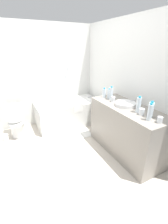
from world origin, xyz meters
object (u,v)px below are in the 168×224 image
object	(u,v)px
toilet	(16,122)
water_bottle_1	(104,93)
water_bottle_5	(111,94)
drinking_glass_2	(113,99)
bathtub	(68,112)
water_bottle_4	(109,94)
drinking_glass_1	(142,112)
sink_basin	(125,104)
water_bottle_3	(139,105)
water_bottle_0	(150,112)
bath_mat	(77,134)
sink_faucet	(134,102)
drinking_glass_0	(160,120)
water_bottle_2	(151,110)
toilet_paper_roll	(6,138)

from	to	relation	value
toilet	water_bottle_1	world-z (taller)	water_bottle_1
water_bottle_5	drinking_glass_2	world-z (taller)	water_bottle_5
bathtub	water_bottle_4	size ratio (longest dim) A/B	7.58
drinking_glass_1	water_bottle_5	bearing A→B (deg)	89.60
sink_basin	drinking_glass_1	distance (m)	0.40
water_bottle_1	water_bottle_3	bearing A→B (deg)	-86.53
water_bottle_0	bath_mat	bearing A→B (deg)	107.29
water_bottle_0	water_bottle_4	distance (m)	1.02
sink_faucet	drinking_glass_1	bearing A→B (deg)	-121.74
water_bottle_3	water_bottle_4	bearing A→B (deg)	89.48
bathtub	water_bottle_5	world-z (taller)	bathtub
bathtub	water_bottle_5	xyz separation A→B (m)	(0.45, -1.08, 0.70)
sink_faucet	drinking_glass_0	size ratio (longest dim) A/B	1.80
toilet	water_bottle_2	distance (m)	2.65
water_bottle_4	drinking_glass_0	xyz separation A→B (m)	(-0.01, -1.14, -0.05)
drinking_glass_0	drinking_glass_1	bearing A→B (deg)	93.62
water_bottle_2	water_bottle_4	size ratio (longest dim) A/B	1.20
water_bottle_4	toilet_paper_roll	bearing A→B (deg)	155.41
drinking_glass_0	drinking_glass_1	world-z (taller)	drinking_glass_1
drinking_glass_1	drinking_glass_2	world-z (taller)	drinking_glass_2
toilet	drinking_glass_1	distance (m)	2.53
drinking_glass_0	drinking_glass_2	bearing A→B (deg)	92.85
bathtub	water_bottle_1	xyz separation A→B (m)	(0.41, -0.91, 0.67)
toilet_paper_roll	bathtub	bearing A→B (deg)	4.42
drinking_glass_1	toilet_paper_roll	xyz separation A→B (m)	(-1.91, 1.73, -0.88)
water_bottle_5	water_bottle_4	bearing A→B (deg)	76.64
toilet	water_bottle_5	world-z (taller)	water_bottle_5
drinking_glass_1	bath_mat	bearing A→B (deg)	111.53
water_bottle_0	toilet_paper_roll	distance (m)	2.83
water_bottle_3	drinking_glass_0	bearing A→B (deg)	-89.93
bath_mat	water_bottle_3	bearing A→B (deg)	-66.14
sink_faucet	drinking_glass_2	bearing A→B (deg)	137.46
sink_basin	drinking_glass_2	size ratio (longest dim) A/B	3.58
drinking_glass_2	drinking_glass_0	bearing A→B (deg)	-87.15
toilet	water_bottle_3	distance (m)	2.49
bathtub	bath_mat	bearing A→B (deg)	-94.12
water_bottle_2	sink_basin	bearing A→B (deg)	89.84
drinking_glass_0	toilet_paper_roll	size ratio (longest dim) A/B	0.71
water_bottle_4	bath_mat	size ratio (longest dim) A/B	0.34
sink_basin	drinking_glass_2	distance (m)	0.26
water_bottle_5	sink_basin	bearing A→B (deg)	-84.12
water_bottle_0	water_bottle_1	distance (m)	1.10
sink_faucet	bath_mat	size ratio (longest dim) A/B	0.25
drinking_glass_0	drinking_glass_2	distance (m)	0.94
sink_faucet	drinking_glass_0	bearing A→B (deg)	-108.10
water_bottle_5	bath_mat	size ratio (longest dim) A/B	0.43
water_bottle_4	toilet_paper_roll	world-z (taller)	water_bottle_4
water_bottle_0	water_bottle_2	bearing A→B (deg)	33.32
toilet	toilet_paper_roll	world-z (taller)	toilet
toilet_paper_roll	drinking_glass_1	bearing A→B (deg)	-42.15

